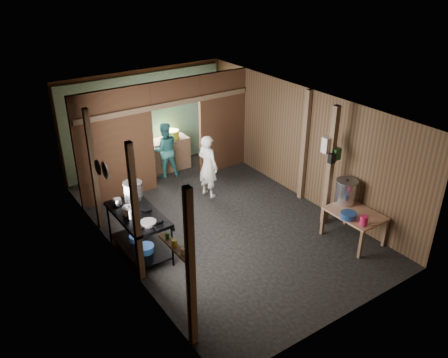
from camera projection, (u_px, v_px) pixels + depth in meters
floor at (219, 221)px, 9.84m from camera, size 4.50×7.00×0.00m
ceiling at (218, 105)px, 8.68m from camera, size 4.50×7.00×0.00m
wall_back at (144, 119)px, 11.85m from camera, size 4.50×0.00×2.60m
wall_front at (350, 250)px, 6.67m from camera, size 4.50×0.00×2.60m
wall_left at (113, 197)px, 8.13m from camera, size 0.00×7.00×2.60m
wall_right at (301, 143)px, 10.39m from camera, size 0.00×7.00×2.60m
partition_left at (115, 146)px, 10.22m from camera, size 1.85×0.10×2.60m
partition_right at (222, 122)px, 11.68m from camera, size 1.35×0.10×2.60m
partition_header at (175, 92)px, 10.57m from camera, size 1.30×0.10×0.60m
turquoise_panel at (145, 122)px, 11.83m from camera, size 4.40×0.06×2.50m
back_counter at (166, 155)px, 11.99m from camera, size 1.20×0.50×0.85m
wall_clock at (153, 96)px, 11.63m from camera, size 0.20×0.03×0.20m
post_left_a at (191, 271)px, 6.24m from camera, size 0.10×0.12×2.60m
post_left_b at (136, 215)px, 7.57m from camera, size 0.10×0.12×2.60m
post_left_c at (94, 171)px, 9.05m from camera, size 0.10×0.12×2.60m
post_right at (305, 147)px, 10.21m from camera, size 0.10×0.12×2.60m
post_free at (330, 167)px, 9.23m from camera, size 0.12×0.12×2.60m
cross_beam at (167, 104)px, 10.52m from camera, size 4.40×0.12×0.12m
pan_lid_big at (105, 170)px, 8.29m from camera, size 0.03×0.34×0.34m
pan_lid_small at (98, 168)px, 8.63m from camera, size 0.03×0.30×0.30m
wall_shelf at (175, 247)px, 6.58m from camera, size 0.14×0.80×0.03m
jar_white at (183, 251)px, 6.37m from camera, size 0.07×0.07×0.10m
jar_yellow at (174, 243)px, 6.55m from camera, size 0.08×0.08×0.10m
jar_green at (167, 236)px, 6.72m from camera, size 0.06×0.06×0.10m
bag_white at (328, 145)px, 9.05m from camera, size 0.22×0.15×0.32m
bag_green at (336, 154)px, 9.08m from camera, size 0.16×0.12×0.24m
bag_black at (332, 158)px, 9.02m from camera, size 0.14×0.10×0.20m
gas_range at (139, 233)px, 8.61m from camera, size 0.78×1.52×0.90m
prep_table at (353, 226)px, 9.07m from camera, size 0.78×1.07×0.63m
stove_pot_large at (133, 191)px, 8.82m from camera, size 0.42×0.42×0.37m
stove_pot_med at (129, 212)px, 8.25m from camera, size 0.31×0.31×0.22m
stove_saucepan at (117, 201)px, 8.69m from camera, size 0.21×0.21×0.10m
frying_pan at (148, 223)px, 8.05m from camera, size 0.34×0.54×0.07m
blue_tub_front at (146, 249)px, 8.52m from camera, size 0.32×0.32×0.13m
blue_tub_back at (136, 238)px, 8.86m from camera, size 0.26×0.26×0.11m
stock_pot at (346, 192)px, 9.20m from camera, size 0.51×0.51×0.52m
wash_basin at (348, 215)px, 8.73m from camera, size 0.40×0.40×0.12m
pink_bucket at (364, 220)px, 8.51m from camera, size 0.19×0.19×0.18m
knife at (369, 225)px, 8.51m from camera, size 0.30×0.10×0.01m
yellow_tub at (172, 134)px, 11.85m from camera, size 0.38×0.38×0.21m
cook at (208, 166)px, 10.57m from camera, size 0.48×0.62×1.50m
worker_back at (165, 150)px, 11.51m from camera, size 0.82×0.70×1.45m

